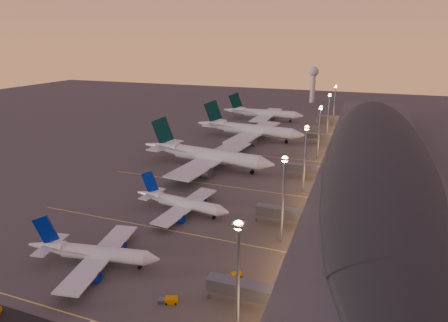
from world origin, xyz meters
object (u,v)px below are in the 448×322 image
at_px(airliner_narrow_south, 93,253).
at_px(airliner_narrow_north, 181,203).
at_px(radar_tower, 313,78).
at_px(airliner_wide_far, 262,113).
at_px(airliner_wide_mid, 248,130).
at_px(baggage_tug_a, 169,300).
at_px(airliner_wide_near, 205,155).
at_px(baggage_tug_b, 235,275).

height_order(airliner_narrow_south, airliner_narrow_north, airliner_narrow_south).
height_order(airliner_narrow_north, radar_tower, radar_tower).
height_order(airliner_narrow_north, airliner_wide_far, airliner_wide_far).
height_order(airliner_wide_mid, baggage_tug_a, airliner_wide_mid).
height_order(airliner_wide_near, baggage_tug_a, airliner_wide_near).
bearing_deg(airliner_narrow_north, airliner_narrow_south, -95.72).
height_order(airliner_wide_near, airliner_wide_far, airliner_wide_near).
bearing_deg(baggage_tug_a, airliner_wide_near, 87.70).
bearing_deg(airliner_wide_far, airliner_wide_near, -88.02).
height_order(airliner_wide_mid, baggage_tug_b, airliner_wide_mid).
bearing_deg(airliner_wide_far, radar_tower, 77.28).
bearing_deg(radar_tower, airliner_narrow_south, -93.39).
bearing_deg(baggage_tug_b, airliner_wide_far, 63.18).
relative_size(airliner_wide_near, airliner_wide_far, 1.13).
xyz_separation_m(airliner_narrow_north, airliner_wide_mid, (-7.07, 102.28, 2.20)).
bearing_deg(airliner_narrow_north, airliner_wide_near, 108.90).
xyz_separation_m(radar_tower, baggage_tug_b, (18.96, -280.55, -21.36)).
bearing_deg(baggage_tug_b, baggage_tug_a, -167.01).
relative_size(airliner_wide_mid, baggage_tug_b, 17.63).
relative_size(airliner_narrow_south, airliner_narrow_north, 1.01).
relative_size(airliner_narrow_south, airliner_wide_near, 0.54).
distance_m(airliner_narrow_south, radar_tower, 289.04).
bearing_deg(baggage_tug_b, airliner_narrow_north, 95.72).
xyz_separation_m(airliner_narrow_north, radar_tower, (9.75, 252.03, 18.56)).
bearing_deg(radar_tower, airliner_wide_far, -103.58).
relative_size(airliner_wide_far, baggage_tug_b, 15.62).
height_order(airliner_narrow_north, baggage_tug_b, airliner_narrow_north).
xyz_separation_m(baggage_tug_a, baggage_tug_b, (10.69, 13.91, -0.06)).
bearing_deg(airliner_wide_near, airliner_narrow_north, -70.32).
bearing_deg(radar_tower, airliner_wide_mid, -96.41).
height_order(airliner_wide_far, baggage_tug_b, airliner_wide_far).
bearing_deg(airliner_wide_far, baggage_tug_b, -76.49).
bearing_deg(baggage_tug_b, airliner_wide_near, 78.25).
distance_m(radar_tower, baggage_tug_b, 282.00).
bearing_deg(baggage_tug_a, baggage_tug_b, 32.21).
height_order(radar_tower, baggage_tug_a, radar_tower).
distance_m(baggage_tug_a, baggage_tug_b, 17.54).
height_order(airliner_narrow_south, airliner_wide_near, airliner_wide_near).
xyz_separation_m(airliner_narrow_south, airliner_wide_far, (-5.74, 193.51, 1.56)).
distance_m(airliner_narrow_north, airliner_wide_mid, 102.55).
bearing_deg(airliner_narrow_north, airliner_wide_mid, 99.76).
height_order(airliner_narrow_south, airliner_wide_mid, airliner_wide_mid).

